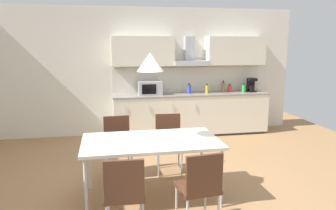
% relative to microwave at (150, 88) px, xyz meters
% --- Properties ---
extents(ground_plane, '(8.76, 8.76, 0.02)m').
position_rel_microwave_xyz_m(ground_plane, '(-0.29, -2.62, -1.03)').
color(ground_plane, '#9E754C').
extents(wall_back, '(7.01, 0.10, 2.67)m').
position_rel_microwave_xyz_m(wall_back, '(-0.29, 0.35, 0.31)').
color(wall_back, silver).
rests_on(wall_back, ground_plane).
extents(kitchen_counter, '(3.30, 0.62, 0.88)m').
position_rel_microwave_xyz_m(kitchen_counter, '(0.88, 0.00, -0.58)').
color(kitchen_counter, '#333333').
rests_on(kitchen_counter, ground_plane).
extents(backsplash_tile, '(3.28, 0.02, 0.53)m').
position_rel_microwave_xyz_m(backsplash_tile, '(0.88, 0.29, 0.13)').
color(backsplash_tile, silver).
rests_on(backsplash_tile, kitchen_counter).
extents(upper_wall_cabinets, '(3.28, 0.40, 0.60)m').
position_rel_microwave_xyz_m(upper_wall_cabinets, '(0.88, 0.13, 0.74)').
color(upper_wall_cabinets, silver).
extents(microwave, '(0.48, 0.35, 0.28)m').
position_rel_microwave_xyz_m(microwave, '(0.00, 0.00, 0.00)').
color(microwave, '#ADADB2').
rests_on(microwave, kitchen_counter).
extents(coffee_maker, '(0.18, 0.19, 0.30)m').
position_rel_microwave_xyz_m(coffee_maker, '(2.24, 0.03, 0.01)').
color(coffee_maker, black).
rests_on(coffee_maker, kitchen_counter).
extents(bottle_yellow, '(0.06, 0.06, 0.21)m').
position_rel_microwave_xyz_m(bottle_yellow, '(1.22, -0.01, -0.05)').
color(bottle_yellow, yellow).
rests_on(bottle_yellow, kitchen_counter).
extents(bottle_blue, '(0.08, 0.08, 0.22)m').
position_rel_microwave_xyz_m(bottle_blue, '(0.84, 0.03, -0.05)').
color(bottle_blue, blue).
rests_on(bottle_blue, kitchen_counter).
extents(bottle_red, '(0.08, 0.08, 0.18)m').
position_rel_microwave_xyz_m(bottle_red, '(1.76, 0.06, -0.06)').
color(bottle_red, red).
rests_on(bottle_red, kitchen_counter).
extents(bottle_green, '(0.08, 0.08, 0.19)m').
position_rel_microwave_xyz_m(bottle_green, '(2.05, -0.02, -0.06)').
color(bottle_green, green).
rests_on(bottle_green, kitchen_counter).
extents(bottle_brown, '(0.08, 0.08, 0.25)m').
position_rel_microwave_xyz_m(bottle_brown, '(1.61, 0.06, -0.03)').
color(bottle_brown, brown).
rests_on(bottle_brown, kitchen_counter).
extents(dining_table, '(1.67, 0.94, 0.76)m').
position_rel_microwave_xyz_m(dining_table, '(-0.37, -2.78, -0.31)').
color(dining_table, silver).
rests_on(dining_table, ground_plane).
extents(chair_far_right, '(0.44, 0.44, 0.87)m').
position_rel_microwave_xyz_m(chair_far_right, '(0.02, -1.93, -0.49)').
color(chair_far_right, '#4C2D1E').
rests_on(chair_far_right, ground_plane).
extents(chair_near_right, '(0.44, 0.44, 0.87)m').
position_rel_microwave_xyz_m(chair_near_right, '(0.02, -3.63, -0.49)').
color(chair_near_right, '#4C2D1E').
rests_on(chair_near_right, ground_plane).
extents(chair_near_left, '(0.42, 0.42, 0.87)m').
position_rel_microwave_xyz_m(chair_near_left, '(-0.75, -3.63, -0.49)').
color(chair_near_left, '#4C2D1E').
rests_on(chair_near_left, ground_plane).
extents(chair_far_left, '(0.42, 0.42, 0.87)m').
position_rel_microwave_xyz_m(chair_far_left, '(-0.75, -1.93, -0.49)').
color(chair_far_left, '#4C2D1E').
rests_on(chair_far_left, ground_plane).
extents(pendant_lamp, '(0.32, 0.32, 0.22)m').
position_rel_microwave_xyz_m(pendant_lamp, '(-0.37, -2.78, 0.69)').
color(pendant_lamp, silver).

